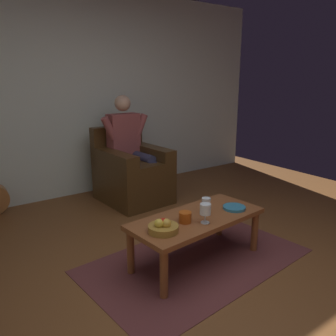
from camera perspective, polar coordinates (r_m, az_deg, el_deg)
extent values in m
plane|color=brown|center=(2.60, 10.20, -20.78)|extent=(6.67, 6.67, 0.00)
cube|color=silver|center=(4.53, -15.66, 11.72)|extent=(5.89, 0.06, 2.59)
cube|color=brown|center=(3.01, 4.70, -15.10)|extent=(1.94, 1.27, 0.01)
cube|color=#452D14|center=(4.28, -5.81, -2.71)|extent=(0.75, 0.89, 0.43)
cube|color=#452D14|center=(4.16, -5.45, 0.54)|extent=(0.40, 0.75, 0.10)
cube|color=#452D14|center=(4.34, -3.00, 2.13)|extent=(0.22, 0.85, 0.24)
cube|color=#452D14|center=(4.06, -9.05, 1.07)|extent=(0.22, 0.85, 0.24)
cube|color=#452D14|center=(4.47, -8.51, 3.95)|extent=(0.71, 0.16, 0.48)
cube|color=#954644|center=(4.31, -7.42, 5.36)|extent=(0.40, 0.20, 0.55)
sphere|color=tan|center=(4.26, -7.60, 10.69)|extent=(0.20, 0.20, 0.20)
cylinder|color=#34334D|center=(4.24, -4.36, 1.71)|extent=(0.16, 0.44, 0.13)
cylinder|color=#34334D|center=(4.14, -2.57, -2.54)|extent=(0.12, 0.12, 0.53)
cylinder|color=#954644|center=(4.37, -4.57, 7.17)|extent=(0.20, 0.10, 0.29)
cylinder|color=#34334D|center=(4.11, -7.15, 1.22)|extent=(0.16, 0.44, 0.13)
cylinder|color=#34334D|center=(4.01, -5.38, -3.19)|extent=(0.12, 0.12, 0.53)
cylinder|color=#954644|center=(4.13, -9.80, 6.55)|extent=(0.20, 0.10, 0.29)
cube|color=brown|center=(2.84, 4.86, -8.40)|extent=(1.19, 0.61, 0.04)
cylinder|color=brown|center=(3.17, 14.27, -10.22)|extent=(0.06, 0.06, 0.37)
cylinder|color=brown|center=(2.48, -0.69, -17.31)|extent=(0.06, 0.06, 0.37)
cylinder|color=brown|center=(3.40, 8.62, -8.16)|extent=(0.06, 0.06, 0.37)
cylinder|color=brown|center=(2.77, -6.28, -13.76)|extent=(0.06, 0.06, 0.37)
cylinder|color=silver|center=(2.88, 6.34, -7.60)|extent=(0.07, 0.07, 0.01)
cylinder|color=silver|center=(2.86, 6.36, -6.97)|extent=(0.01, 0.01, 0.06)
cylinder|color=silver|center=(2.84, 6.40, -5.70)|extent=(0.07, 0.07, 0.07)
cylinder|color=#590C19|center=(2.85, 6.38, -6.09)|extent=(0.06, 0.06, 0.03)
cylinder|color=silver|center=(2.71, 6.20, -9.02)|extent=(0.07, 0.07, 0.01)
cylinder|color=silver|center=(2.70, 6.22, -8.33)|extent=(0.01, 0.01, 0.07)
cylinder|color=silver|center=(2.67, 6.27, -6.84)|extent=(0.09, 0.09, 0.08)
cylinder|color=#590C19|center=(2.68, 6.25, -7.31)|extent=(0.08, 0.08, 0.03)
cylinder|color=olive|center=(2.55, -0.79, -10.08)|extent=(0.23, 0.23, 0.05)
sphere|color=gold|center=(2.51, -1.50, -9.26)|extent=(0.07, 0.07, 0.07)
sphere|color=gold|center=(2.52, -0.27, -9.23)|extent=(0.07, 0.07, 0.07)
sphere|color=#B41F10|center=(2.53, -0.77, -9.10)|extent=(0.07, 0.07, 0.07)
cylinder|color=teal|center=(3.02, 11.00, -6.52)|extent=(0.19, 0.19, 0.02)
cylinder|color=#B44C13|center=(2.70, 2.88, -8.21)|extent=(0.10, 0.10, 0.08)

